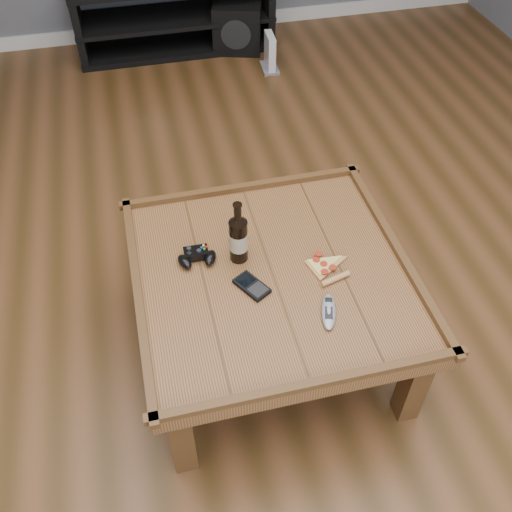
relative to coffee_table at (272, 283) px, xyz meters
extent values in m
plane|color=#422B13|center=(0.00, 0.00, -0.39)|extent=(6.00, 6.00, 0.00)
cube|color=silver|center=(0.00, 2.99, -0.34)|extent=(5.00, 0.02, 0.10)
cube|color=#502817|center=(0.00, 0.00, 0.03)|extent=(1.00, 1.00, 0.06)
cube|color=#452A12|center=(-0.42, -0.42, -0.20)|extent=(0.08, 0.08, 0.39)
cube|color=#452A12|center=(0.42, -0.42, -0.20)|extent=(0.08, 0.08, 0.39)
cube|color=#452A12|center=(-0.42, 0.42, -0.20)|extent=(0.08, 0.08, 0.39)
cube|color=#452A12|center=(0.42, 0.42, -0.20)|extent=(0.08, 0.08, 0.39)
cube|color=#452A12|center=(0.00, 0.48, 0.07)|extent=(1.03, 0.03, 0.03)
cube|color=#452A12|center=(0.00, -0.48, 0.07)|extent=(1.03, 0.03, 0.03)
cube|color=#452A12|center=(0.48, 0.00, 0.07)|extent=(0.03, 1.03, 0.03)
cube|color=#452A12|center=(-0.48, 0.00, 0.07)|extent=(0.03, 1.03, 0.03)
cube|color=black|center=(0.00, 2.75, -0.16)|extent=(1.40, 0.45, 0.03)
cube|color=black|center=(0.00, 2.75, -0.37)|extent=(1.40, 0.45, 0.04)
cube|color=black|center=(-0.67, 2.75, -0.14)|extent=(0.05, 0.44, 0.50)
cube|color=black|center=(0.67, 2.75, -0.14)|extent=(0.05, 0.44, 0.50)
cylinder|color=black|center=(-0.10, 0.10, 0.15)|extent=(0.07, 0.07, 0.18)
cone|color=black|center=(-0.10, 0.10, 0.25)|extent=(0.07, 0.07, 0.03)
cylinder|color=black|center=(-0.10, 0.10, 0.29)|extent=(0.03, 0.03, 0.06)
cylinder|color=black|center=(-0.10, 0.10, 0.32)|extent=(0.03, 0.03, 0.01)
cylinder|color=tan|center=(-0.10, 0.10, 0.15)|extent=(0.07, 0.07, 0.07)
cube|color=black|center=(-0.26, 0.14, 0.08)|extent=(0.09, 0.06, 0.03)
ellipsoid|color=black|center=(-0.30, 0.11, 0.08)|extent=(0.07, 0.09, 0.04)
ellipsoid|color=black|center=(-0.21, 0.11, 0.08)|extent=(0.07, 0.09, 0.04)
cylinder|color=black|center=(-0.28, 0.15, 0.10)|extent=(0.02, 0.02, 0.01)
cylinder|color=black|center=(-0.25, 0.13, 0.10)|extent=(0.02, 0.02, 0.01)
cylinder|color=yellow|center=(-0.22, 0.16, 0.10)|extent=(0.01, 0.01, 0.01)
cylinder|color=red|center=(-0.22, 0.15, 0.10)|extent=(0.01, 0.01, 0.01)
cylinder|color=#0C33CC|center=(-0.23, 0.15, 0.10)|extent=(0.01, 0.01, 0.01)
cylinder|color=#0C9919|center=(-0.22, 0.14, 0.10)|extent=(0.01, 0.01, 0.01)
cylinder|color=#B17C4D|center=(0.21, -0.09, 0.07)|extent=(0.12, 0.05, 0.02)
cylinder|color=#AE2716|center=(0.18, -0.05, 0.07)|extent=(0.03, 0.03, 0.00)
cylinder|color=#AE2716|center=(0.22, -0.04, 0.07)|extent=(0.03, 0.03, 0.00)
cylinder|color=#AE2716|center=(0.19, -0.02, 0.07)|extent=(0.03, 0.03, 0.00)
cylinder|color=#AE2716|center=(0.17, 0.01, 0.07)|extent=(0.03, 0.03, 0.00)
cylinder|color=#AE2716|center=(0.19, 0.04, 0.07)|extent=(0.03, 0.03, 0.00)
cube|color=black|center=(-0.09, -0.05, 0.07)|extent=(0.13, 0.15, 0.02)
cube|color=black|center=(-0.11, -0.03, 0.08)|extent=(0.07, 0.07, 0.00)
cube|color=black|center=(-0.07, -0.08, 0.08)|extent=(0.08, 0.08, 0.00)
ellipsoid|color=gray|center=(0.14, -0.23, 0.07)|extent=(0.09, 0.16, 0.02)
cube|color=black|center=(0.15, -0.19, 0.08)|extent=(0.03, 0.03, 0.00)
cube|color=black|center=(0.13, -0.24, 0.08)|extent=(0.04, 0.06, 0.00)
cube|color=black|center=(0.45, 2.66, -0.22)|extent=(0.42, 0.42, 0.34)
cylinder|color=black|center=(0.40, 2.49, -0.22)|extent=(0.21, 0.07, 0.21)
cube|color=slate|center=(0.59, 2.28, -0.38)|extent=(0.12, 0.20, 0.02)
cube|color=silver|center=(0.59, 2.28, -0.26)|extent=(0.06, 0.18, 0.23)
camera|label=1|loc=(-0.38, -1.34, 1.60)|focal=40.00mm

